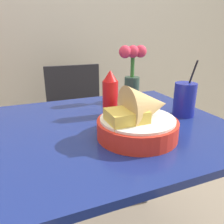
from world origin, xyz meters
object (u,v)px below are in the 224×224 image
object	(u,v)px
chair_far_window	(77,114)
flower_vase	(132,71)
drink_cup	(184,100)
food_basket	(140,119)
ketchup_bottle	(110,94)

from	to	relation	value
chair_far_window	flower_vase	bearing A→B (deg)	-74.27
chair_far_window	flower_vase	size ratio (longest dim) A/B	3.17
flower_vase	drink_cup	bearing A→B (deg)	-69.72
drink_cup	flower_vase	distance (m)	0.30
food_basket	ketchup_bottle	bearing A→B (deg)	94.66
ketchup_bottle	flower_vase	distance (m)	0.25
chair_far_window	ketchup_bottle	size ratio (longest dim) A/B	4.56
food_basket	chair_far_window	bearing A→B (deg)	89.63
drink_cup	flower_vase	bearing A→B (deg)	110.28
food_basket	drink_cup	distance (m)	0.28
food_basket	flower_vase	xyz separation A→B (m)	(0.16, 0.38, 0.09)
food_basket	flower_vase	distance (m)	0.42
ketchup_bottle	flower_vase	xyz separation A→B (m)	(0.18, 0.16, 0.06)
ketchup_bottle	flower_vase	size ratio (longest dim) A/B	0.70
drink_cup	ketchup_bottle	bearing A→B (deg)	159.02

